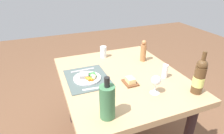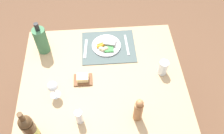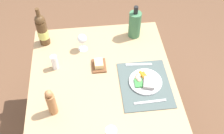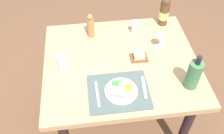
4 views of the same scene
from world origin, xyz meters
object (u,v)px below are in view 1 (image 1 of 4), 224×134
at_px(dining_table, 121,86).
at_px(wine_bottle, 199,77).
at_px(butter_dish, 130,81).
at_px(salt_shaker, 165,71).
at_px(pepper_mill, 143,51).
at_px(cooler_bottle, 107,102).
at_px(wine_glass, 156,81).
at_px(water_tumbler, 103,53).
at_px(fork, 83,70).
at_px(knife, 95,88).
at_px(dinner_plate, 88,77).

distance_m(dining_table, wine_bottle, 0.64).
distance_m(butter_dish, wine_bottle, 0.50).
height_order(salt_shaker, wine_bottle, wine_bottle).
distance_m(pepper_mill, cooler_bottle, 0.89).
distance_m(dining_table, butter_dish, 0.19).
relative_size(dining_table, wine_bottle, 3.59).
relative_size(wine_glass, wine_bottle, 0.44).
relative_size(salt_shaker, water_tumbler, 1.02).
distance_m(butter_dish, cooler_bottle, 0.44).
bearing_deg(butter_dish, pepper_mill, 137.91).
height_order(wine_glass, cooler_bottle, cooler_bottle).
relative_size(fork, knife, 1.12).
xyz_separation_m(knife, salt_shaker, (0.04, 0.60, 0.05)).
height_order(dining_table, water_tumbler, water_tumbler).
bearing_deg(dining_table, knife, -66.62).
bearing_deg(water_tumbler, wine_bottle, 26.13).
bearing_deg(wine_bottle, pepper_mill, -172.28).
distance_m(dinner_plate, fork, 0.16).
bearing_deg(fork, butter_dish, 39.73).
bearing_deg(butter_dish, wine_glass, 29.56).
bearing_deg(water_tumbler, dining_table, 1.90).
bearing_deg(butter_dish, knife, -94.29).
xyz_separation_m(wine_glass, cooler_bottle, (0.11, -0.41, 0.01)).
bearing_deg(dinner_plate, salt_shaker, 71.35).
bearing_deg(salt_shaker, wine_glass, -50.45).
bearing_deg(knife, dinner_plate, -170.75).
relative_size(water_tumbler, wine_bottle, 0.36).
bearing_deg(wine_bottle, water_tumbler, -153.87).
xyz_separation_m(fork, water_tumbler, (-0.23, 0.28, 0.04)).
xyz_separation_m(dining_table, water_tumbler, (-0.43, -0.01, 0.16)).
bearing_deg(water_tumbler, cooler_bottle, -17.71).
bearing_deg(pepper_mill, fork, -90.15).
bearing_deg(cooler_bottle, salt_shaker, 114.44).
bearing_deg(wine_glass, wine_bottle, 70.42).
xyz_separation_m(fork, butter_dish, (0.35, 0.30, 0.01)).
relative_size(fork, wine_glass, 1.48).
distance_m(salt_shaker, cooler_bottle, 0.68).
height_order(dining_table, fork, fork).
xyz_separation_m(dinner_plate, wine_glass, (0.37, 0.41, 0.08)).
bearing_deg(wine_glass, butter_dish, -150.44).
height_order(knife, salt_shaker, salt_shaker).
height_order(knife, pepper_mill, pepper_mill).
height_order(wine_bottle, cooler_bottle, wine_bottle).
height_order(fork, water_tumbler, water_tumbler).
bearing_deg(dinner_plate, butter_dish, 58.30).
bearing_deg(dining_table, cooler_bottle, -33.66).
bearing_deg(salt_shaker, dining_table, -116.58).
bearing_deg(wine_glass, pepper_mill, 158.95).
relative_size(fork, water_tumbler, 1.83).
xyz_separation_m(pepper_mill, water_tumbler, (-0.23, -0.34, -0.05)).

